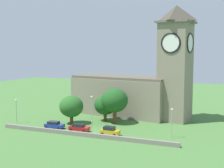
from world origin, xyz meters
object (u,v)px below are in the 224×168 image
(streetlamp_central, at_px, (172,118))
(tree_riverside_east, at_px, (115,101))
(car_blue, at_px, (54,125))
(car_red, at_px, (79,128))
(car_yellow, at_px, (110,131))
(tree_churchyard, at_px, (105,105))
(tree_by_tower, at_px, (71,106))
(streetlamp_west_mid, at_px, (92,108))
(streetlamp_west_end, at_px, (16,107))
(church, at_px, (138,85))

(streetlamp_central, bearing_deg, tree_riverside_east, 152.87)
(car_blue, distance_m, car_red, 6.61)
(car_red, xyz_separation_m, streetlamp_central, (20.23, 2.29, 3.35))
(car_yellow, xyz_separation_m, tree_churchyard, (-6.42, 12.41, 3.13))
(streetlamp_central, bearing_deg, car_yellow, -167.29)
(tree_riverside_east, relative_size, tree_by_tower, 1.25)
(streetlamp_west_mid, bearing_deg, streetlamp_west_end, -178.36)
(streetlamp_west_mid, bearing_deg, tree_churchyard, 95.66)
(car_yellow, bearing_deg, car_blue, 177.03)
(streetlamp_west_mid, height_order, tree_riverside_east, tree_riverside_east)
(car_blue, xyz_separation_m, streetlamp_west_mid, (8.86, 1.65, 4.34))
(car_red, height_order, streetlamp_west_end, streetlamp_west_end)
(streetlamp_central, distance_m, tree_riverside_east, 17.78)
(church, height_order, car_yellow, church)
(car_yellow, distance_m, tree_riverside_east, 12.32)
(streetlamp_west_mid, xyz_separation_m, streetlamp_central, (17.98, 0.44, -0.97))
(car_yellow, xyz_separation_m, streetlamp_west_mid, (-5.43, 2.39, 4.22))
(church, distance_m, streetlamp_west_mid, 19.84)
(car_blue, distance_m, streetlamp_west_mid, 10.01)
(car_blue, relative_size, streetlamp_west_mid, 0.58)
(church, distance_m, streetlamp_west_end, 32.35)
(car_red, bearing_deg, tree_churchyard, 83.94)
(streetlamp_central, bearing_deg, streetlamp_west_end, -178.47)
(streetlamp_central, bearing_deg, tree_by_tower, 172.13)
(tree_riverside_east, bearing_deg, car_blue, -137.43)
(church, xyz_separation_m, tree_churchyard, (-5.97, -8.89, -4.42))
(streetlamp_west_mid, xyz_separation_m, tree_churchyard, (-0.99, 10.02, -1.09))
(tree_by_tower, height_order, tree_churchyard, tree_by_tower)
(car_yellow, distance_m, streetlamp_central, 13.28)
(car_red, relative_size, tree_by_tower, 0.66)
(streetlamp_west_mid, distance_m, tree_riverside_east, 8.82)
(church, xyz_separation_m, tree_by_tower, (-12.41, -14.96, -4.20))
(car_red, bearing_deg, streetlamp_central, 6.46)
(car_yellow, bearing_deg, streetlamp_west_mid, 156.22)
(church, height_order, car_red, church)
(car_red, relative_size, tree_riverside_east, 0.53)
(streetlamp_west_mid, xyz_separation_m, tree_by_tower, (-7.44, 3.95, -0.87))
(car_red, height_order, streetlamp_central, streetlamp_central)
(car_blue, relative_size, car_red, 1.00)
(car_yellow, relative_size, streetlamp_west_mid, 0.53)
(car_red, distance_m, streetlamp_west_mid, 5.21)
(streetlamp_west_mid, bearing_deg, streetlamp_central, 1.41)
(streetlamp_central, relative_size, tree_by_tower, 0.89)
(car_blue, distance_m, tree_by_tower, 6.74)
(church, relative_size, streetlamp_central, 5.60)
(streetlamp_west_end, height_order, streetlamp_central, streetlamp_central)
(streetlamp_west_end, relative_size, tree_churchyard, 0.91)
(car_yellow, relative_size, tree_riverside_east, 0.48)
(streetlamp_west_end, distance_m, tree_churchyard, 22.17)
(streetlamp_west_mid, height_order, tree_by_tower, streetlamp_west_mid)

